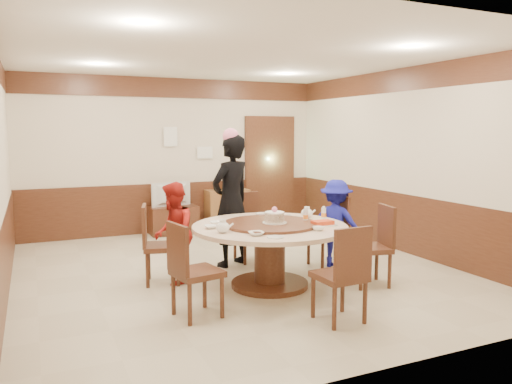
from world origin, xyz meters
name	(u,v)px	position (x,y,z in m)	size (l,w,h in m)	color
room	(238,191)	(0.01, 0.01, 1.08)	(6.00, 6.04, 2.84)	beige
banquet_table	(270,243)	(0.11, -0.74, 0.53)	(1.84, 1.84, 0.78)	#482516
chair_0	(328,244)	(1.25, -0.24, 0.30)	(0.46, 0.45, 0.97)	#482516
chair_1	(251,239)	(0.40, 0.48, 0.30)	(0.45, 0.46, 0.97)	#482516
chair_2	(161,258)	(-1.04, -0.06, 0.30)	(0.54, 0.54, 0.97)	#482516
chair_3	(195,287)	(-0.99, -1.32, 0.30)	(0.52, 0.51, 0.97)	#482516
chair_4	(340,291)	(0.26, -2.02, 0.30)	(0.46, 0.47, 0.97)	#482516
chair_5	(371,260)	(1.26, -1.19, 0.30)	(0.54, 0.53, 0.97)	#482516
person_standing	(231,201)	(0.05, 0.34, 0.90)	(0.66, 0.43, 1.81)	black
person_red	(173,233)	(-0.89, -0.12, 0.62)	(0.60, 0.47, 1.24)	#AC1D17
person_blue	(336,223)	(1.33, -0.30, 0.60)	(0.78, 0.45, 1.20)	#171A97
birthday_cake	(275,217)	(0.15, -0.78, 0.85)	(0.29, 0.29, 0.20)	white
teapot_left	(223,227)	(-0.55, -0.93, 0.81)	(0.17, 0.15, 0.13)	white
teapot_right	(307,213)	(0.76, -0.49, 0.81)	(0.17, 0.15, 0.13)	white
bowl_0	(215,223)	(-0.45, -0.42, 0.77)	(0.14, 0.14, 0.03)	white
bowl_1	(318,229)	(0.47, -1.25, 0.77)	(0.14, 0.14, 0.04)	white
bowl_2	(256,233)	(-0.27, -1.20, 0.77)	(0.17, 0.17, 0.04)	white
bowl_3	(327,221)	(0.80, -0.91, 0.77)	(0.14, 0.14, 0.04)	white
bowl_4	(211,227)	(-0.59, -0.65, 0.77)	(0.16, 0.16, 0.04)	white
bowl_5	(261,215)	(0.27, -0.16, 0.77)	(0.15, 0.15, 0.05)	white
saucer_near	(275,237)	(-0.14, -1.39, 0.76)	(0.18, 0.18, 0.01)	white
saucer_far	(284,215)	(0.56, -0.24, 0.76)	(0.18, 0.18, 0.01)	white
shrimp_platter	(323,224)	(0.66, -1.04, 0.78)	(0.30, 0.20, 0.06)	white
bottle_0	(306,216)	(0.59, -0.77, 0.83)	(0.06, 0.06, 0.16)	white
bottle_1	(324,214)	(0.86, -0.74, 0.83)	(0.06, 0.06, 0.16)	white
tv_stand	(174,220)	(-0.13, 2.75, 0.25)	(0.85, 0.45, 0.50)	#482516
television	(173,194)	(-0.13, 2.75, 0.72)	(0.75, 0.10, 0.43)	gray
side_cabinet	(227,209)	(0.92, 2.78, 0.38)	(0.80, 0.40, 0.75)	brown
thermos	(228,180)	(0.95, 2.78, 0.94)	(0.15, 0.15, 0.38)	silver
notice_left	(171,137)	(-0.10, 2.96, 1.75)	(0.25, 0.00, 0.35)	white
notice_right	(205,153)	(0.55, 2.96, 1.45)	(0.30, 0.00, 0.22)	white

